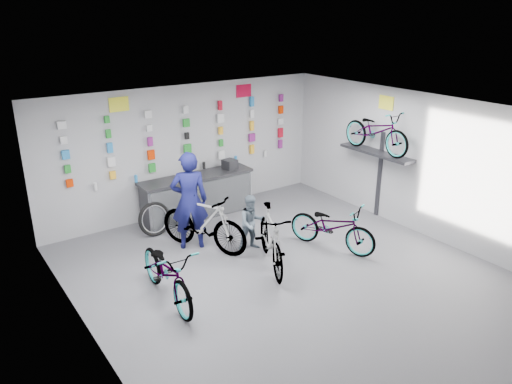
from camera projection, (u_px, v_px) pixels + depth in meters
floor at (293, 279)px, 8.99m from camera, size 8.00×8.00×0.00m
ceiling at (298, 114)px, 7.95m from camera, size 8.00×8.00×0.00m
wall_back at (186, 150)px, 11.54m from camera, size 7.00×0.00×7.00m
wall_left at (90, 257)px, 6.59m from camera, size 0.00×8.00×8.00m
wall_right at (426, 166)px, 10.35m from camera, size 0.00×8.00×8.00m
counter at (198, 197)px, 11.54m from camera, size 2.70×0.66×1.00m
merch_wall at (189, 140)px, 11.43m from camera, size 5.55×0.08×1.57m
wall_bracket at (377, 156)px, 11.19m from camera, size 0.39×1.90×2.00m
sign_left at (119, 104)px, 10.30m from camera, size 0.42×0.02×0.30m
sign_right at (244, 91)px, 11.96m from camera, size 0.42×0.02×0.30m
sign_side at (386, 103)px, 10.86m from camera, size 0.02×0.40×0.30m
bike_left at (167, 272)px, 8.19m from camera, size 0.79×2.00×1.03m
bike_center at (271, 238)px, 9.24m from camera, size 1.30×1.98×1.16m
bike_right at (332, 226)px, 9.98m from camera, size 1.28×1.97×0.98m
bike_service at (203, 222)px, 9.89m from camera, size 1.40×2.02×1.19m
bike_wall at (377, 131)px, 10.94m from camera, size 0.63×1.80×0.95m
clerk at (189, 201)px, 9.87m from camera, size 0.87×0.74×2.01m
customer at (252, 223)px, 9.92m from camera, size 0.64×0.54×1.15m
spare_wheel at (155, 219)px, 10.63m from camera, size 0.76×0.30×0.74m
register at (230, 164)px, 11.82m from camera, size 0.33×0.34×0.22m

